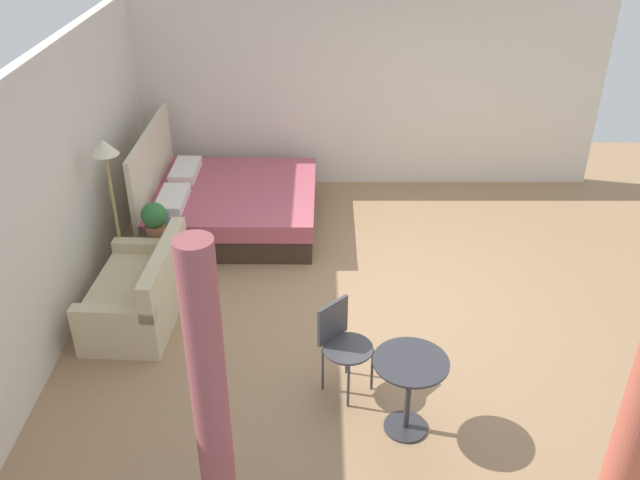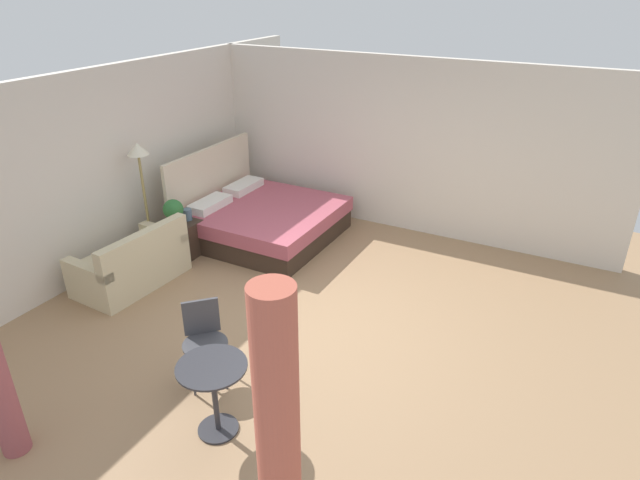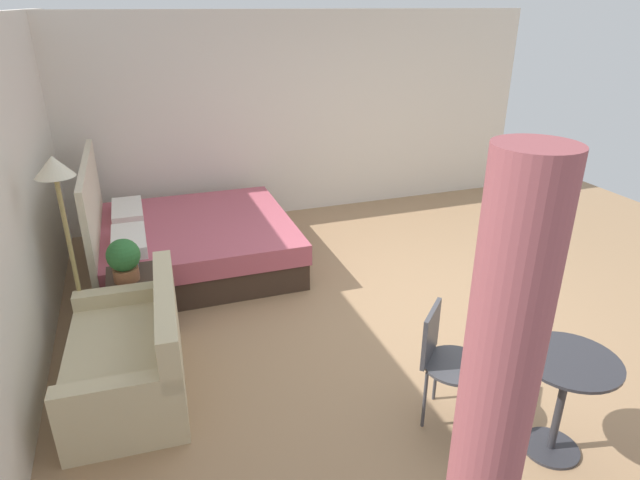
% 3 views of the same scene
% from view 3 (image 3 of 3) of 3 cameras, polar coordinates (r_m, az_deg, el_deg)
% --- Properties ---
extents(ground_plane, '(9.11, 9.36, 0.02)m').
position_cam_3_polar(ground_plane, '(5.21, 9.36, -7.71)').
color(ground_plane, '#9E7A56').
extents(wall_right, '(0.12, 6.36, 2.63)m').
position_cam_3_polar(wall_right, '(7.39, -1.43, 13.08)').
color(wall_right, silver).
rests_on(wall_right, ground).
extents(bed, '(2.02, 2.05, 1.27)m').
position_cam_3_polar(bed, '(6.07, -13.60, -0.15)').
color(bed, '#38281E').
rests_on(bed, ground).
extents(couch, '(1.42, 0.87, 0.81)m').
position_cam_3_polar(couch, '(4.31, -19.28, -11.72)').
color(couch, beige).
rests_on(couch, ground).
extents(nightstand, '(0.44, 0.42, 0.51)m').
position_cam_3_polar(nightstand, '(5.12, -19.00, -5.97)').
color(nightstand, '#38281E').
rests_on(nightstand, ground).
extents(potted_plant, '(0.28, 0.28, 0.37)m').
position_cam_3_polar(potted_plant, '(4.83, -20.07, -1.88)').
color(potted_plant, '#935B3D').
rests_on(potted_plant, nightstand).
extents(vase, '(0.13, 0.13, 0.16)m').
position_cam_3_polar(vase, '(5.08, -19.47, -2.01)').
color(vase, slate).
rests_on(vase, nightstand).
extents(floor_lamp, '(0.29, 0.29, 1.66)m').
position_cam_3_polar(floor_lamp, '(4.52, -25.86, 4.16)').
color(floor_lamp, '#99844C').
rests_on(floor_lamp, ground).
extents(balcony_table, '(0.61, 0.61, 0.72)m').
position_cam_3_polar(balcony_table, '(3.78, 24.41, -14.12)').
color(balcony_table, '#2D2D33').
rests_on(balcony_table, ground).
extents(cafe_chair_near_window, '(0.62, 0.62, 0.84)m').
position_cam_3_polar(cafe_chair_near_window, '(3.80, 13.03, -11.72)').
color(cafe_chair_near_window, '#3F3F44').
rests_on(cafe_chair_near_window, ground).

